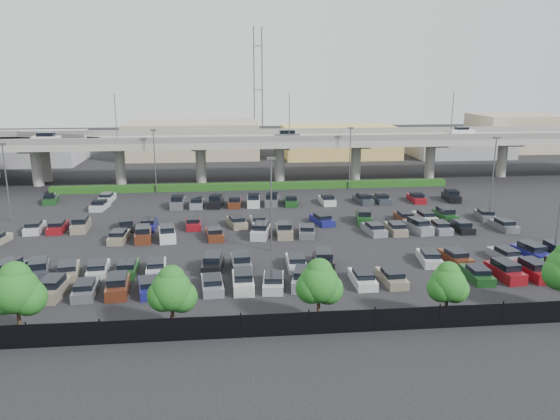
{
  "coord_description": "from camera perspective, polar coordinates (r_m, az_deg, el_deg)",
  "views": [
    {
      "loc": [
        -4.93,
        -64.6,
        18.77
      ],
      "look_at": [
        2.01,
        2.25,
        2.0
      ],
      "focal_mm": 35.0,
      "sensor_mm": 36.0,
      "label": 1
    }
  ],
  "objects": [
    {
      "name": "parked_cars",
      "position": [
        63.07,
        -0.87,
        -2.71
      ],
      "size": [
        63.12,
        41.66,
        1.67
      ],
      "color": "navy",
      "rests_on": "ground"
    },
    {
      "name": "overpass",
      "position": [
        97.41,
        -3.15,
        7.03
      ],
      "size": [
        150.0,
        13.0,
        15.8
      ],
      "color": "gray",
      "rests_on": "ground"
    },
    {
      "name": "fence",
      "position": [
        41.02,
        1.53,
        -11.81
      ],
      "size": [
        70.0,
        0.1,
        2.0
      ],
      "color": "black",
      "rests_on": "ground"
    },
    {
      "name": "hedge",
      "position": [
        91.57,
        -2.73,
        2.52
      ],
      "size": [
        66.0,
        1.6,
        1.1
      ],
      "primitive_type": "cube",
      "color": "#184012",
      "rests_on": "ground"
    },
    {
      "name": "comm_tower",
      "position": [
        138.92,
        -2.3,
        12.7
      ],
      "size": [
        2.4,
        2.4,
        30.0
      ],
      "color": "#504F54",
      "rests_on": "ground"
    },
    {
      "name": "distant_buildings",
      "position": [
        128.47,
        1.87,
        7.29
      ],
      "size": [
        138.0,
        24.0,
        9.0
      ],
      "color": "gray",
      "rests_on": "ground"
    },
    {
      "name": "light_poles",
      "position": [
        67.77,
        -5.15,
        3.3
      ],
      "size": [
        66.9,
        48.38,
        10.3
      ],
      "color": "#504F54",
      "rests_on": "ground"
    },
    {
      "name": "ground",
      "position": [
        67.45,
        -1.5,
        -2.15
      ],
      "size": [
        280.0,
        280.0,
        0.0
      ],
      "primitive_type": "plane",
      "color": "black"
    },
    {
      "name": "tree_row",
      "position": [
        41.4,
        2.34,
        -7.61
      ],
      "size": [
        65.07,
        3.66,
        5.94
      ],
      "color": "#332316",
      "rests_on": "ground"
    }
  ]
}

